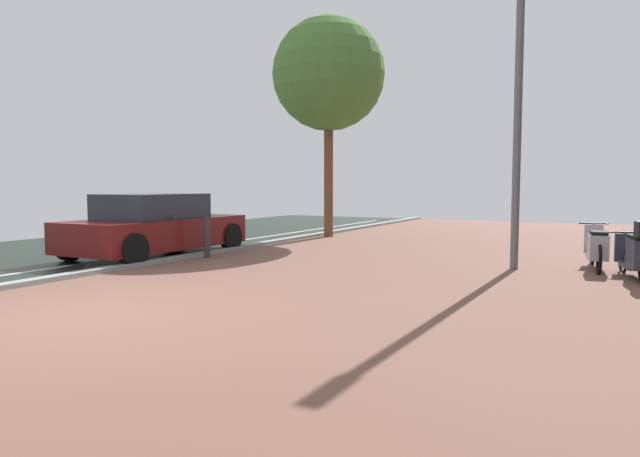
{
  "coord_description": "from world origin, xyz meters",
  "views": [
    {
      "loc": [
        5.46,
        -4.37,
        1.51
      ],
      "look_at": [
        2.14,
        1.95,
        0.96
      ],
      "focal_mm": 31.99,
      "sensor_mm": 36.0,
      "label": 1
    }
  ],
  "objects_px": {
    "scooter_extra": "(597,248)",
    "lamp_post": "(519,83)",
    "parked_car_near": "(155,227)",
    "street_tree": "(329,75)",
    "bollard_far": "(207,237)",
    "scooter_far": "(637,253)"
  },
  "relations": [
    {
      "from": "scooter_far",
      "to": "parked_car_near",
      "type": "relative_size",
      "value": 0.41
    },
    {
      "from": "scooter_extra",
      "to": "parked_car_near",
      "type": "xyz_separation_m",
      "value": [
        -8.45,
        -2.03,
        0.23
      ]
    },
    {
      "from": "scooter_extra",
      "to": "bollard_far",
      "type": "height_order",
      "value": "bollard_far"
    },
    {
      "from": "parked_car_near",
      "to": "lamp_post",
      "type": "xyz_separation_m",
      "value": [
        7.14,
        1.49,
        2.66
      ]
    },
    {
      "from": "scooter_extra",
      "to": "lamp_post",
      "type": "distance_m",
      "value": 3.22
    },
    {
      "from": "street_tree",
      "to": "bollard_far",
      "type": "height_order",
      "value": "street_tree"
    },
    {
      "from": "scooter_extra",
      "to": "bollard_far",
      "type": "relative_size",
      "value": 2.11
    },
    {
      "from": "street_tree",
      "to": "bollard_far",
      "type": "bearing_deg",
      "value": -90.24
    },
    {
      "from": "parked_car_near",
      "to": "bollard_far",
      "type": "xyz_separation_m",
      "value": [
        1.25,
        0.17,
        -0.19
      ]
    },
    {
      "from": "parked_car_near",
      "to": "street_tree",
      "type": "bearing_deg",
      "value": 77.37
    },
    {
      "from": "scooter_far",
      "to": "bollard_far",
      "type": "bearing_deg",
      "value": -172.91
    },
    {
      "from": "street_tree",
      "to": "parked_car_near",
      "type": "bearing_deg",
      "value": -102.63
    },
    {
      "from": "scooter_far",
      "to": "street_tree",
      "type": "xyz_separation_m",
      "value": [
        -7.78,
        4.55,
        4.21
      ]
    },
    {
      "from": "parked_car_near",
      "to": "lamp_post",
      "type": "distance_m",
      "value": 7.76
    },
    {
      "from": "scooter_extra",
      "to": "street_tree",
      "type": "relative_size",
      "value": 0.29
    },
    {
      "from": "scooter_extra",
      "to": "street_tree",
      "type": "bearing_deg",
      "value": 152.97
    },
    {
      "from": "lamp_post",
      "to": "bollard_far",
      "type": "distance_m",
      "value": 6.67
    },
    {
      "from": "bollard_far",
      "to": "parked_car_near",
      "type": "bearing_deg",
      "value": -172.24
    },
    {
      "from": "scooter_extra",
      "to": "lamp_post",
      "type": "relative_size",
      "value": 0.31
    },
    {
      "from": "lamp_post",
      "to": "bollard_far",
      "type": "bearing_deg",
      "value": -167.34
    },
    {
      "from": "scooter_far",
      "to": "lamp_post",
      "type": "height_order",
      "value": "lamp_post"
    },
    {
      "from": "scooter_far",
      "to": "scooter_extra",
      "type": "relative_size",
      "value": 0.91
    }
  ]
}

